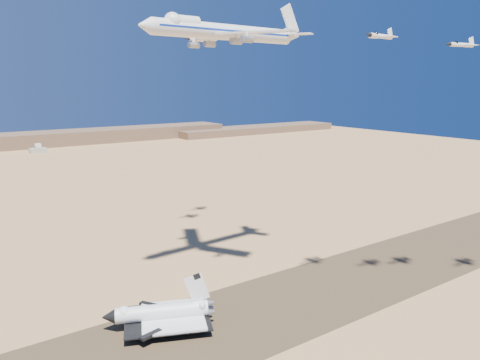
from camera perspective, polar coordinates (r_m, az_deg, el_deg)
ground at (r=172.42m, az=-1.37°, el=-17.02°), size 1200.00×1200.00×0.00m
runway at (r=172.41m, az=-1.37°, el=-17.01°), size 600.00×50.00×0.06m
ridgeline at (r=674.07m, az=-22.28°, el=4.45°), size 960.00×90.00×18.00m
shuttle at (r=169.62m, az=-9.59°, el=-15.77°), size 38.69×32.59×18.83m
carrier_747 at (r=183.65m, az=-2.29°, el=17.62°), size 75.10×58.20×18.73m
crew_a at (r=167.06m, az=-5.93°, el=-17.70°), size 0.55×0.75×1.88m
crew_b at (r=169.45m, az=-5.09°, el=-17.23°), size 0.54×0.92×1.87m
crew_c at (r=166.27m, az=-6.23°, el=-17.85°), size 1.06×1.26×1.91m
chase_jet_a at (r=168.28m, az=16.74°, el=16.46°), size 15.83×8.70×3.95m
chase_jet_b at (r=176.19m, az=25.33°, el=14.69°), size 14.37×7.87×3.58m
chase_jet_e at (r=236.19m, az=-4.84°, el=16.72°), size 15.77×8.54×3.93m
chase_jet_f at (r=252.57m, az=-3.28°, el=17.44°), size 14.60×8.12×3.65m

